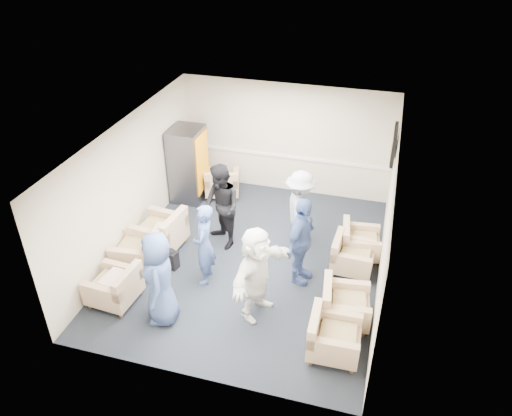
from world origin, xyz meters
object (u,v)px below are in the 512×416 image
(armchair_right_midfar, at_px, (350,257))
(person_back_left, at_px, (221,207))
(armchair_left_mid, at_px, (141,252))
(armchair_right_far, at_px, (358,243))
(person_mid_left, at_px, (204,245))
(person_back_right, at_px, (300,210))
(person_front_left, at_px, (159,278))
(armchair_right_midnear, at_px, (342,306))
(vending_machine, at_px, (189,164))
(armchair_left_near, at_px, (116,288))
(armchair_right_near, at_px, (331,338))
(armchair_corner, at_px, (222,184))
(person_mid_right, at_px, (301,241))
(person_front_right, at_px, (257,273))
(armchair_left_far, at_px, (162,233))

(armchair_right_midfar, relative_size, person_back_left, 0.44)
(armchair_left_mid, relative_size, armchair_right_far, 1.13)
(armchair_right_far, relative_size, person_back_left, 0.46)
(person_mid_left, relative_size, person_back_right, 0.96)
(person_front_left, bearing_deg, armchair_right_midnear, 85.22)
(armchair_right_midnear, relative_size, vending_machine, 0.50)
(armchair_right_midnear, distance_m, person_back_right, 2.35)
(armchair_left_mid, distance_m, person_front_left, 1.63)
(armchair_left_near, distance_m, armchair_right_midnear, 3.97)
(armchair_right_near, bearing_deg, armchair_corner, 36.38)
(armchair_right_midfar, relative_size, person_mid_left, 0.49)
(person_mid_right, height_order, person_front_right, person_mid_right)
(armchair_corner, xyz_separation_m, person_front_left, (0.38, -4.22, 0.55))
(armchair_right_far, bearing_deg, person_back_left, 91.09)
(armchair_right_midnear, height_order, person_mid_right, person_mid_right)
(armchair_right_midfar, height_order, person_back_right, person_back_right)
(armchair_left_mid, relative_size, armchair_right_midnear, 1.06)
(armchair_left_near, distance_m, armchair_right_far, 4.74)
(person_mid_left, bearing_deg, person_back_right, 127.20)
(armchair_corner, bearing_deg, person_back_right, 129.78)
(armchair_corner, relative_size, person_front_right, 0.56)
(person_mid_left, bearing_deg, vending_machine, -163.14)
(person_mid_left, height_order, person_back_left, person_back_left)
(person_front_left, distance_m, person_mid_left, 1.20)
(armchair_right_midnear, height_order, vending_machine, vending_machine)
(vending_machine, bearing_deg, armchair_left_far, -83.71)
(vending_machine, height_order, person_mid_right, vending_machine)
(armchair_right_far, bearing_deg, armchair_right_near, 170.29)
(person_front_right, bearing_deg, person_mid_right, -8.31)
(armchair_right_near, bearing_deg, person_mid_left, 64.30)
(armchair_right_near, bearing_deg, armchair_left_near, 86.56)
(person_front_right, bearing_deg, person_back_left, 53.76)
(armchair_left_far, bearing_deg, person_mid_right, 92.15)
(armchair_right_midnear, xyz_separation_m, armchair_corner, (-3.34, 3.44, -0.00))
(armchair_right_midnear, bearing_deg, armchair_left_near, 92.22)
(armchair_right_far, xyz_separation_m, person_back_left, (-2.75, -0.38, 0.61))
(armchair_right_near, xyz_separation_m, vending_machine, (-3.98, 3.93, 0.57))
(person_mid_left, bearing_deg, armchair_right_midnear, 71.40)
(armchair_left_far, distance_m, vending_machine, 2.15)
(armchair_left_far, xyz_separation_m, person_back_right, (2.66, 0.89, 0.49))
(armchair_right_midfar, relative_size, vending_machine, 0.45)
(armchair_left_far, relative_size, armchair_right_midnear, 1.13)
(armchair_right_midnear, relative_size, person_back_left, 0.49)
(armchair_right_near, xyz_separation_m, armchair_corner, (-3.27, 4.22, -0.00))
(armchair_left_mid, xyz_separation_m, person_mid_right, (3.04, 0.46, 0.54))
(person_mid_left, height_order, person_front_right, person_front_right)
(armchair_left_far, distance_m, person_front_right, 2.74)
(armchair_left_far, xyz_separation_m, person_front_right, (2.37, -1.28, 0.51))
(vending_machine, bearing_deg, person_front_left, -74.38)
(vending_machine, relative_size, person_back_right, 1.05)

